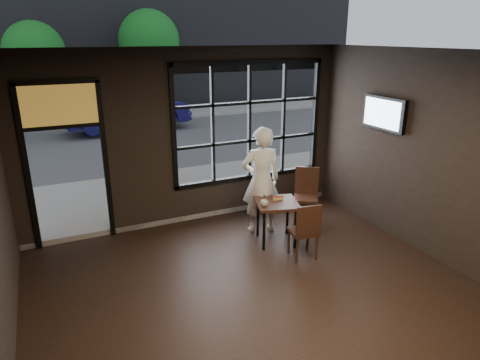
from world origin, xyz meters
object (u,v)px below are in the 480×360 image
chair_near (303,230)px  navy_car (126,108)px  cafe_table (276,222)px  man (261,180)px

chair_near → navy_car: bearing=-77.5°
cafe_table → navy_car: size_ratio=0.16×
cafe_table → chair_near: bearing=-62.2°
man → navy_car: 9.58m
man → navy_car: bearing=-76.0°
chair_near → navy_car: navy_car is taller
chair_near → cafe_table: bearing=-69.8°
chair_near → man: bearing=-73.2°
chair_near → man: size_ratio=0.49×
cafe_table → man: (-0.03, 0.51, 0.59)m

